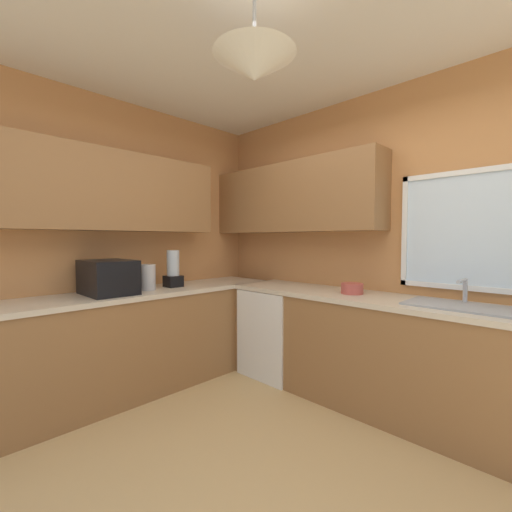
# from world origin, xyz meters

# --- Properties ---
(ground_plane) EXTENTS (8.50, 8.50, 0.00)m
(ground_plane) POSITION_xyz_m (0.00, 0.00, 0.00)
(ground_plane) COLOR tan
(room_shell) EXTENTS (3.98, 3.43, 2.75)m
(room_shell) POSITION_xyz_m (-0.79, 0.55, 1.87)
(room_shell) COLOR #C6844C
(room_shell) RESTS_ON ground_plane
(counter_run_left) EXTENTS (0.65, 3.04, 0.91)m
(counter_run_left) POSITION_xyz_m (-1.62, 0.00, 0.45)
(counter_run_left) COLOR olive
(counter_run_left) RESTS_ON ground_plane
(counter_run_back) EXTENTS (3.07, 0.65, 0.91)m
(counter_run_back) POSITION_xyz_m (0.21, 1.34, 0.45)
(counter_run_back) COLOR olive
(counter_run_back) RESTS_ON ground_plane
(dishwasher) EXTENTS (0.60, 0.60, 0.86)m
(dishwasher) POSITION_xyz_m (-0.96, 1.31, 0.43)
(dishwasher) COLOR white
(dishwasher) RESTS_ON ground_plane
(microwave) EXTENTS (0.48, 0.36, 0.29)m
(microwave) POSITION_xyz_m (-1.62, -0.14, 1.05)
(microwave) COLOR black
(microwave) RESTS_ON counter_run_left
(kettle) EXTENTS (0.14, 0.14, 0.24)m
(kettle) POSITION_xyz_m (-1.60, 0.22, 1.03)
(kettle) COLOR #B7B7BC
(kettle) RESTS_ON counter_run_left
(sink_assembly) EXTENTS (0.66, 0.40, 0.19)m
(sink_assembly) POSITION_xyz_m (0.65, 1.35, 0.92)
(sink_assembly) COLOR #9EA0A5
(sink_assembly) RESTS_ON counter_run_back
(bowl) EXTENTS (0.19, 0.19, 0.09)m
(bowl) POSITION_xyz_m (-0.15, 1.34, 0.95)
(bowl) COLOR #B74C42
(bowl) RESTS_ON counter_run_back
(blender_appliance) EXTENTS (0.15, 0.15, 0.36)m
(blender_appliance) POSITION_xyz_m (-1.62, 0.49, 1.07)
(blender_appliance) COLOR black
(blender_appliance) RESTS_ON counter_run_left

